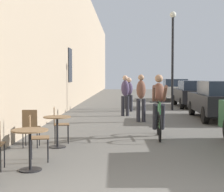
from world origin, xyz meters
The scene contains 15 objects.
building_facade_left centered at (-3.45, 14.00, 4.03)m, with size 0.54×68.00×8.06m.
cafe_table_near centered at (-2.12, 1.89, 0.52)m, with size 0.64×0.64×0.72m.
cafe_chair_near_toward_street centered at (-2.20, 2.55, 0.52)m, with size 0.45×0.45×0.89m.
cafe_table_mid centered at (-2.03, 3.92, 0.52)m, with size 0.64×0.64×0.72m.
cafe_chair_mid_toward_street centered at (-2.11, 4.47, 0.52)m, with size 0.44×0.44×0.89m.
cafe_chair_mid_toward_wall centered at (-2.64, 3.85, 0.52)m, with size 0.41×0.41×0.89m.
cyclist_on_bicycle centered at (0.47, 5.38, 0.81)m, with size 0.52×1.76×1.74m.
pedestrian_near centered at (0.16, 8.60, 0.98)m, with size 0.37×0.29×1.74m.
pedestrian_mid centered at (-0.41, 10.58, 0.97)m, with size 0.34×0.24×1.72m.
pedestrian_far centered at (-0.21, 12.52, 0.91)m, with size 0.35×0.26×1.62m.
pedestrian_furthest centered at (-0.25, 13.96, 0.93)m, with size 0.37×0.29×1.65m.
street_lamp centered at (1.96, 13.36, 3.11)m, with size 0.32×0.32×4.90m.
parked_car_second centered at (3.22, 9.44, 0.78)m, with size 1.87×4.25×1.50m.
parked_car_third centered at (3.34, 15.12, 0.76)m, with size 1.81×4.14×1.46m.
parked_car_fourth centered at (3.19, 21.04, 0.79)m, with size 1.92×4.33×1.52m.
Camera 1 is at (-0.50, -4.05, 1.62)m, focal length 55.60 mm.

